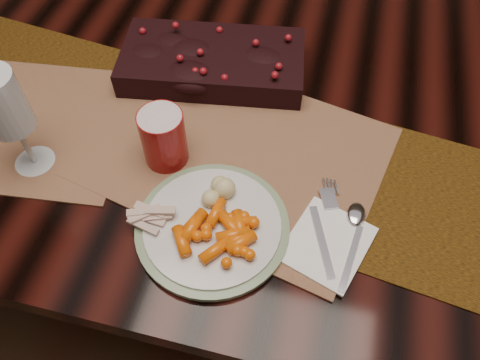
% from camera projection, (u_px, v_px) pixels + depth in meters
% --- Properties ---
extents(floor, '(5.00, 5.00, 0.00)m').
position_uv_depth(floor, '(256.00, 262.00, 1.52)').
color(floor, black).
rests_on(floor, ground).
extents(dining_table, '(1.80, 1.00, 0.75)m').
position_uv_depth(dining_table, '(260.00, 198.00, 1.22)').
color(dining_table, black).
rests_on(dining_table, floor).
extents(table_runner, '(1.53, 0.52, 0.00)m').
position_uv_depth(table_runner, '(223.00, 143.00, 0.84)').
color(table_runner, black).
rests_on(table_runner, dining_table).
extents(centerpiece, '(0.38, 0.23, 0.07)m').
position_uv_depth(centerpiece, '(213.00, 59.00, 0.91)').
color(centerpiece, black).
rests_on(centerpiece, table_runner).
extents(placemat_main, '(0.57, 0.47, 0.00)m').
position_uv_depth(placemat_main, '(235.00, 152.00, 0.82)').
color(placemat_main, brown).
rests_on(placemat_main, dining_table).
extents(placemat_second, '(0.47, 0.36, 0.00)m').
position_uv_depth(placemat_second, '(15.00, 122.00, 0.86)').
color(placemat_second, brown).
rests_on(placemat_second, dining_table).
extents(dinner_plate, '(0.31, 0.31, 0.01)m').
position_uv_depth(dinner_plate, '(212.00, 226.00, 0.73)').
color(dinner_plate, silver).
rests_on(dinner_plate, placemat_main).
extents(baby_carrots, '(0.12, 0.10, 0.02)m').
position_uv_depth(baby_carrots, '(215.00, 232.00, 0.70)').
color(baby_carrots, '#E35906').
rests_on(baby_carrots, dinner_plate).
extents(mashed_potatoes, '(0.09, 0.08, 0.04)m').
position_uv_depth(mashed_potatoes, '(218.00, 185.00, 0.73)').
color(mashed_potatoes, beige).
rests_on(mashed_potatoes, dinner_plate).
extents(turkey_shreds, '(0.07, 0.06, 0.02)m').
position_uv_depth(turkey_shreds, '(149.00, 218.00, 0.72)').
color(turkey_shreds, '#BA9F8F').
rests_on(turkey_shreds, dinner_plate).
extents(napkin, '(0.15, 0.16, 0.00)m').
position_uv_depth(napkin, '(327.00, 243.00, 0.71)').
color(napkin, white).
rests_on(napkin, placemat_main).
extents(fork, '(0.08, 0.16, 0.00)m').
position_uv_depth(fork, '(324.00, 230.00, 0.72)').
color(fork, '#ABABBE').
rests_on(fork, napkin).
extents(spoon, '(0.05, 0.15, 0.00)m').
position_uv_depth(spoon, '(353.00, 243.00, 0.71)').
color(spoon, '#B7B7B7').
rests_on(spoon, napkin).
extents(red_cup, '(0.09, 0.09, 0.10)m').
position_uv_depth(red_cup, '(164.00, 138.00, 0.77)').
color(red_cup, maroon).
rests_on(red_cup, placemat_main).
extents(wine_glass, '(0.07, 0.07, 0.20)m').
position_uv_depth(wine_glass, '(14.00, 124.00, 0.73)').
color(wine_glass, silver).
rests_on(wine_glass, dining_table).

